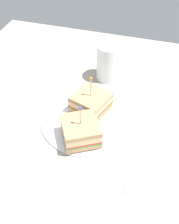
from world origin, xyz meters
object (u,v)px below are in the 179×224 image
object	(u,v)px
sandwich_half_back	(81,131)
knife	(104,198)
napkin	(90,189)
fork	(110,186)
plate	(90,119)
drink_glass	(107,63)
sandwich_half_front	(91,102)

from	to	relation	value
sandwich_half_back	knife	distance (cm)	17.04
napkin	fork	size ratio (longest dim) A/B	0.89
plate	napkin	bearing A→B (deg)	17.04
knife	drink_glass	bearing A→B (deg)	-166.28
drink_glass	fork	bearing A→B (deg)	15.30
napkin	fork	distance (cm)	4.16
plate	napkin	world-z (taller)	plate
plate	napkin	xyz separation A→B (cm)	(19.80, 6.07, -0.38)
napkin	sandwich_half_front	bearing A→B (deg)	-163.87
napkin	fork	bearing A→B (deg)	113.89
sandwich_half_front	fork	world-z (taller)	sandwich_half_front
sandwich_half_back	knife	xyz separation A→B (cm)	(13.86, 9.41, -3.15)
napkin	knife	distance (cm)	3.68
sandwich_half_back	fork	distance (cm)	14.94
plate	fork	distance (cm)	20.63
sandwich_half_front	napkin	xyz separation A→B (cm)	(23.36, 6.76, -3.09)
sandwich_half_front	drink_glass	world-z (taller)	same
sandwich_half_back	drink_glass	world-z (taller)	drink_glass
drink_glass	knife	world-z (taller)	drink_glass
sandwich_half_back	fork	xyz separation A→B (cm)	(10.85, 9.78, -3.15)
drink_glass	fork	world-z (taller)	drink_glass
drink_glass	plate	bearing A→B (deg)	1.31
sandwich_half_front	knife	world-z (taller)	sandwich_half_front
sandwich_half_front	fork	xyz separation A→B (cm)	(21.68, 10.56, -2.99)
fork	drink_glass	bearing A→B (deg)	-164.70
sandwich_half_front	drink_glass	bearing A→B (deg)	179.13
drink_glass	fork	size ratio (longest dim) A/B	0.90
napkin	fork	xyz separation A→B (cm)	(-1.68, 3.80, 0.10)
drink_glass	knife	distance (cm)	42.18
napkin	sandwich_half_back	bearing A→B (deg)	-154.50
plate	sandwich_half_front	world-z (taller)	sandwich_half_front
sandwich_half_back	knife	world-z (taller)	sandwich_half_back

